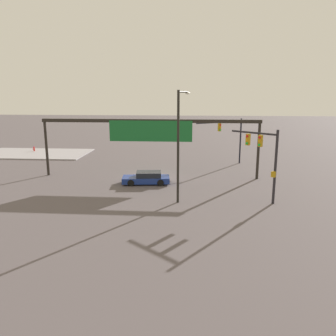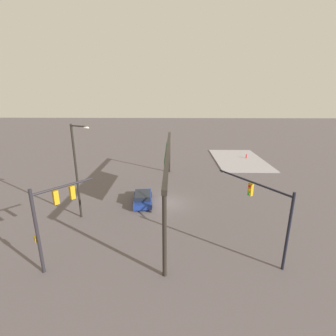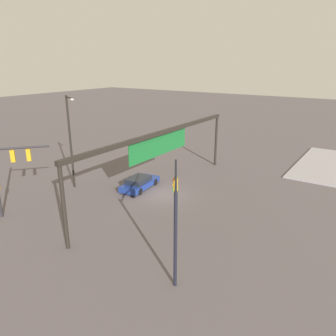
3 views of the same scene
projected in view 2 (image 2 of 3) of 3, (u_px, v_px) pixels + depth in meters
name	position (u px, v px, depth m)	size (l,w,h in m)	color
ground_plane	(168.00, 203.00, 26.81)	(198.88, 198.88, 0.00)	#564D50
sidewalk_corner	(239.00, 160.00, 44.28)	(15.20, 8.61, 0.15)	#989398
traffic_signal_near_corner	(268.00, 207.00, 16.93)	(5.71, 3.69, 5.65)	black
traffic_signal_opposite_side	(50.00, 213.00, 15.97)	(3.33, 3.16, 5.98)	black
streetlamp_curved_arm	(77.00, 167.00, 22.23)	(1.03, 1.99, 9.00)	black
overhead_sign_gantry	(167.00, 158.00, 25.29)	(22.75, 0.43, 6.11)	black
sedan_car_approaching	(143.00, 198.00, 26.70)	(4.77, 2.36, 1.21)	navy
fire_hydrant_on_curb	(246.00, 156.00, 44.98)	(0.33, 0.22, 0.71)	red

